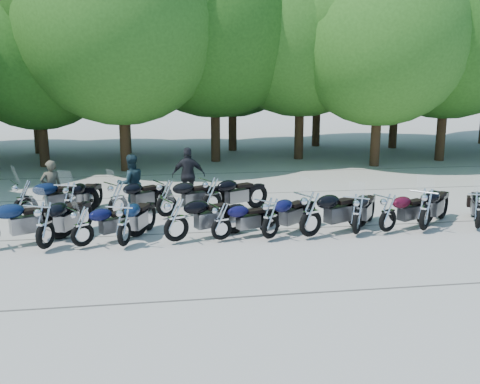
{
  "coord_description": "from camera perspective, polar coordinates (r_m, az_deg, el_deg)",
  "views": [
    {
      "loc": [
        -2.16,
        -13.21,
        4.46
      ],
      "look_at": [
        0.0,
        1.5,
        1.1
      ],
      "focal_mm": 42.0,
      "sensor_mm": 36.0,
      "label": 1
    }
  ],
  "objects": [
    {
      "name": "tree_3",
      "position": [
        24.56,
        -12.16,
        16.81
      ],
      "size": [
        8.7,
        8.7,
        10.67
      ],
      "color": "#3A2614",
      "rests_on": "ground"
    },
    {
      "name": "motorcycle_2",
      "position": [
        14.41,
        -15.76,
        -3.29
      ],
      "size": [
        2.14,
        1.7,
        1.2
      ],
      "primitive_type": null,
      "rotation": [
        0.0,
        0.0,
        2.15
      ],
      "color": "#0C0E35",
      "rests_on": "ground"
    },
    {
      "name": "tree_7",
      "position": [
        28.41,
        20.54,
        15.85
      ],
      "size": [
        8.79,
        8.79,
        10.79
      ],
      "color": "#3A2614",
      "rests_on": "ground"
    },
    {
      "name": "motorcycle_8",
      "position": [
        15.18,
        11.84,
        -2.1
      ],
      "size": [
        1.82,
        2.29,
        1.29
      ],
      "primitive_type": null,
      "rotation": [
        0.0,
        0.0,
        2.57
      ],
      "color": "black",
      "rests_on": "ground"
    },
    {
      "name": "tree_6",
      "position": [
        25.95,
        14.15,
        15.35
      ],
      "size": [
        8.0,
        8.0,
        9.82
      ],
      "color": "#3A2614",
      "rests_on": "ground"
    },
    {
      "name": "motorcycle_15",
      "position": [
        16.7,
        -7.49,
        -0.51
      ],
      "size": [
        2.44,
        1.62,
        1.33
      ],
      "primitive_type": null,
      "rotation": [
        0.0,
        0.0,
        1.99
      ],
      "color": "black",
      "rests_on": "ground"
    },
    {
      "name": "tree_11",
      "position": [
        29.7,
        -11.83,
        14.47
      ],
      "size": [
        7.56,
        7.56,
        9.28
      ],
      "color": "#3A2614",
      "rests_on": "ground"
    },
    {
      "name": "motorcycle_9",
      "position": [
        15.59,
        14.81,
        -1.95
      ],
      "size": [
        2.27,
        1.56,
        1.24
      ],
      "primitive_type": null,
      "rotation": [
        0.0,
        0.0,
        2.02
      ],
      "color": "#3F0818",
      "rests_on": "ground"
    },
    {
      "name": "rider_2",
      "position": [
        18.52,
        -5.25,
        1.69
      ],
      "size": [
        1.13,
        0.55,
        1.86
      ],
      "primitive_type": "imported",
      "rotation": [
        0.0,
        0.0,
        3.05
      ],
      "color": "black",
      "rests_on": "ground"
    },
    {
      "name": "tree_10",
      "position": [
        30.82,
        -20.48,
        14.18
      ],
      "size": [
        7.78,
        7.78,
        9.55
      ],
      "color": "#3A2614",
      "rests_on": "ground"
    },
    {
      "name": "tree_4",
      "position": [
        26.53,
        -2.62,
        17.42
      ],
      "size": [
        9.13,
        9.13,
        11.2
      ],
      "color": "#3A2614",
      "rests_on": "ground"
    },
    {
      "name": "motorcycle_11",
      "position": [
        16.74,
        23.12,
        -1.58
      ],
      "size": [
        1.6,
        2.25,
        1.24
      ],
      "primitive_type": null,
      "rotation": [
        0.0,
        0.0,
        2.66
      ],
      "color": "black",
      "rests_on": "ground"
    },
    {
      "name": "motorcycle_10",
      "position": [
        16.0,
        18.34,
        -1.57
      ],
      "size": [
        2.18,
        2.29,
        1.37
      ],
      "primitive_type": null,
      "rotation": [
        0.0,
        0.0,
        2.4
      ],
      "color": "black",
      "rests_on": "ground"
    },
    {
      "name": "motorcycle_1",
      "position": [
        14.46,
        -19.24,
        -3.08
      ],
      "size": [
        1.67,
        2.56,
        1.39
      ],
      "primitive_type": null,
      "rotation": [
        0.0,
        0.0,
        2.73
      ],
      "color": "black",
      "rests_on": "ground"
    },
    {
      "name": "tree_12",
      "position": [
        29.97,
        -0.79,
        15.15
      ],
      "size": [
        7.88,
        7.88,
        9.67
      ],
      "color": "#3A2614",
      "rests_on": "ground"
    },
    {
      "name": "motorcycle_12",
      "position": [
        17.3,
        -21.03,
        -0.65
      ],
      "size": [
        2.58,
        1.8,
        1.42
      ],
      "primitive_type": null,
      "rotation": [
        0.0,
        0.0,
        2.03
      ],
      "color": "#0C1835",
      "rests_on": "ground"
    },
    {
      "name": "motorcycle_3",
      "position": [
        14.18,
        -11.73,
        -3.14
      ],
      "size": [
        1.47,
        2.39,
        1.29
      ],
      "primitive_type": null,
      "rotation": [
        0.0,
        0.0,
        2.78
      ],
      "color": "#0E1F3E",
      "rests_on": "ground"
    },
    {
      "name": "ground",
      "position": [
        14.11,
        0.89,
        -5.69
      ],
      "size": [
        90.0,
        90.0,
        0.0
      ],
      "primitive_type": "plane",
      "color": "#9C968D",
      "rests_on": "ground"
    },
    {
      "name": "tree_5",
      "position": [
        27.35,
        6.28,
        17.09
      ],
      "size": [
        9.04,
        9.04,
        11.1
      ],
      "color": "#3A2614",
      "rests_on": "ground"
    },
    {
      "name": "motorcycle_16",
      "position": [
        16.93,
        -2.88,
        -0.25
      ],
      "size": [
        2.42,
        1.67,
        1.33
      ],
      "primitive_type": null,
      "rotation": [
        0.0,
        0.0,
        2.03
      ],
      "color": "black",
      "rests_on": "ground"
    },
    {
      "name": "rider_0",
      "position": [
        17.78,
        -18.6,
        0.37
      ],
      "size": [
        0.74,
        0.62,
        1.71
      ],
      "primitive_type": "imported",
      "rotation": [
        0.0,
        0.0,
        3.55
      ],
      "color": "#4D4737",
      "rests_on": "ground"
    },
    {
      "name": "motorcycle_6",
      "position": [
        14.49,
        3.12,
        -2.55
      ],
      "size": [
        2.19,
        2.0,
        1.29
      ],
      "primitive_type": null,
      "rotation": [
        0.0,
        0.0,
        2.27
      ],
      "color": "#0C0D36",
      "rests_on": "ground"
    },
    {
      "name": "motorcycle_4",
      "position": [
        14.31,
        -6.51,
        -2.66
      ],
      "size": [
        2.5,
        1.63,
        1.36
      ],
      "primitive_type": null,
      "rotation": [
        0.0,
        0.0,
        1.98
      ],
      "color": "black",
      "rests_on": "ground"
    },
    {
      "name": "rider_1",
      "position": [
        17.66,
        -10.99,
        0.87
      ],
      "size": [
        1.05,
        0.92,
        1.8
      ],
      "primitive_type": "imported",
      "rotation": [
        0.0,
        0.0,
        3.46
      ],
      "color": "#1A2F37",
      "rests_on": "ground"
    },
    {
      "name": "motorcycle_7",
      "position": [
        14.71,
        7.2,
        -2.12
      ],
      "size": [
        2.6,
        1.82,
        1.43
      ],
      "primitive_type": null,
      "rotation": [
        0.0,
        0.0,
        2.04
      ],
      "color": "black",
      "rests_on": "ground"
    },
    {
      "name": "motorcycle_14",
      "position": [
        16.98,
        -12.34,
        -0.58
      ],
      "size": [
        2.23,
        1.86,
        1.27
      ],
      "primitive_type": null,
      "rotation": [
        0.0,
        0.0,
        2.19
      ],
      "color": "black",
      "rests_on": "ground"
    },
    {
      "name": "tree_14",
      "position": [
        32.02,
        15.82,
        14.72
      ],
      "size": [
        8.02,
        8.02,
        9.84
      ],
      "color": "#3A2614",
      "rests_on": "ground"
    },
    {
      "name": "tree_13",
      "position": [
        31.98,
        8.01,
        15.44
      ],
      "size": [
        8.31,
        8.31,
        10.2
      ],
      "color": "#3A2614",
      "rests_on": "ground"
    },
    {
      "name": "motorcycle_5",
      "position": [
        14.41,
        -1.9,
        -2.9
      ],
      "size": [
        2.13,
        1.3,
        1.16
      ],
      "primitive_type": null,
      "rotation": [
        0.0,
        0.0,
        1.93
      ],
      "color": "#0E0C35",
      "rests_on": "ground"
    },
    {
      "name": "tree_2",
      "position": [
        26.56,
        -20.02,
        13.83
      ],
      "size": [
        7.31,
        7.31,
        8.97
      ],
      "color": "#3A2614",
      "rests_on": "ground"
    },
    {
      "name": "motorcycle_13",
      "position": [
        17.07,
        -16.88,
        -0.73
      ],
      "size": [
        1.44,
        2.39,
        1.3
      ],
      "primitive_type": null,
      "rotation": [
        0.0,
        0.0,
        2.79
      ],
      "color": "black",
      "rests_on": "ground"
    }
  ]
}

